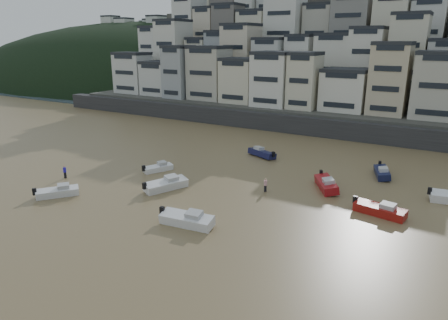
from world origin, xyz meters
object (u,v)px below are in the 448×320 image
Objects in this scene: boat_i at (382,171)px; boat_f at (158,167)px; boat_c at (166,183)px; person_blue at (65,172)px; boat_a at (187,218)px; boat_j at (57,191)px; boat_d at (380,208)px; boat_h at (262,152)px; person_pink at (265,185)px; boat_e at (326,183)px.

boat_i reaches higher than boat_f.
person_blue is at bearing 126.56° from boat_c.
boat_a is 22.90m from person_blue.
boat_j is 36.99m from boat_d.
boat_i is at bearing -158.39° from boat_h.
boat_a is 1.05× the size of boat_d.
boat_c is 14.92m from person_blue.
boat_f is 0.76× the size of boat_c.
boat_d is at bearing 30.91° from boat_a.
boat_i is at bearing 109.09° from boat_d.
person_pink reaches higher than boat_f.
boat_j is (-32.13, -27.38, -0.04)m from boat_i.
boat_e is at bearing 157.22° from boat_d.
boat_j is 3.01× the size of person_pink.
boat_a is 1.00× the size of boat_c.
boat_a is at bearing 121.60° from boat_h.
boat_h is at bearing -155.28° from boat_e.
boat_e is at bearing 23.75° from person_blue.
boat_a is at bearing -58.63° from boat_e.
boat_e is (-7.24, 4.70, 0.03)m from boat_d.
boat_i is 3.17× the size of person_blue.
boat_a is at bearing -106.32° from boat_f.
boat_h is 0.92× the size of boat_e.
boat_f is 2.65× the size of person_pink.
boat_e reaches higher than boat_h.
boat_h is at bearing -108.48° from boat_i.
boat_f is (4.24, 13.53, -0.08)m from boat_j.
boat_h is at bearing 156.41° from boat_d.
person_blue is 1.00× the size of person_pink.
boat_a reaches higher than boat_i.
boat_c is at bearing 13.68° from person_blue.
person_blue is 27.12m from person_pink.
person_blue is (-36.85, -22.55, 0.12)m from boat_i.
boat_c is at bearing -152.75° from person_pink.
boat_f is (-13.69, 12.04, -0.20)m from boat_a.
boat_d is 3.35× the size of person_blue.
boat_d is 0.95× the size of boat_c.
boat_d reaches higher than boat_h.
boat_j is at bearing 177.93° from boat_a.
boat_j is at bearing 153.41° from boat_c.
boat_j is at bearing -66.96° from boat_i.
boat_c is 3.51× the size of person_pink.
boat_a is 18.23m from boat_f.
boat_i is 10.04m from boat_e.
boat_a is (-14.20, -25.90, 0.08)m from boat_i.
boat_d is at bearing -29.80° from boat_j.
boat_j is at bearing -172.40° from boat_f.
boat_i is 0.99× the size of boat_h.
boat_h is 15.91m from boat_e.
boat_h is at bearing -8.98° from boat_f.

